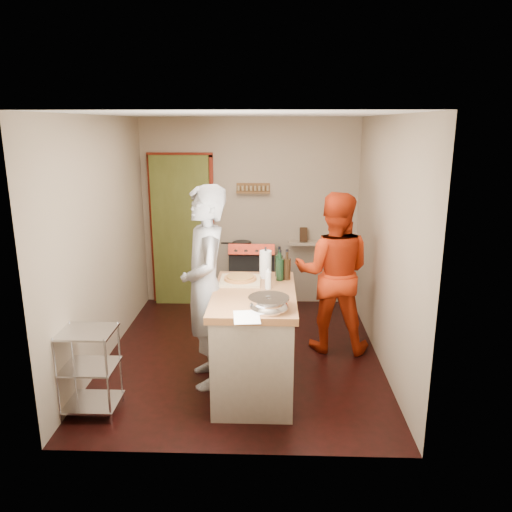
{
  "coord_description": "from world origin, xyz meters",
  "views": [
    {
      "loc": [
        0.32,
        -5.12,
        2.52
      ],
      "look_at": [
        0.15,
        0.0,
        1.15
      ],
      "focal_mm": 35.0,
      "sensor_mm": 36.0,
      "label": 1
    }
  ],
  "objects_px": {
    "wire_shelving": "(89,368)",
    "island": "(254,339)",
    "person_stripe": "(206,287)",
    "stove": "(252,278)",
    "person_red": "(333,273)"
  },
  "relations": [
    {
      "from": "island",
      "to": "person_stripe",
      "type": "bearing_deg",
      "value": 165.14
    },
    {
      "from": "person_stripe",
      "to": "person_red",
      "type": "bearing_deg",
      "value": 106.99
    },
    {
      "from": "stove",
      "to": "person_red",
      "type": "distance_m",
      "value": 1.6
    },
    {
      "from": "stove",
      "to": "island",
      "type": "distance_m",
      "value": 2.14
    },
    {
      "from": "person_red",
      "to": "wire_shelving",
      "type": "bearing_deg",
      "value": 40.3
    },
    {
      "from": "island",
      "to": "stove",
      "type": "bearing_deg",
      "value": 92.88
    },
    {
      "from": "wire_shelving",
      "to": "person_stripe",
      "type": "distance_m",
      "value": 1.26
    },
    {
      "from": "wire_shelving",
      "to": "island",
      "type": "height_order",
      "value": "island"
    },
    {
      "from": "person_stripe",
      "to": "person_red",
      "type": "relative_size",
      "value": 1.09
    },
    {
      "from": "island",
      "to": "person_red",
      "type": "bearing_deg",
      "value": 48.1
    },
    {
      "from": "stove",
      "to": "wire_shelving",
      "type": "relative_size",
      "value": 1.26
    },
    {
      "from": "stove",
      "to": "person_red",
      "type": "height_order",
      "value": "person_red"
    },
    {
      "from": "wire_shelving",
      "to": "island",
      "type": "distance_m",
      "value": 1.52
    },
    {
      "from": "stove",
      "to": "island",
      "type": "height_order",
      "value": "island"
    },
    {
      "from": "stove",
      "to": "island",
      "type": "xyz_separation_m",
      "value": [
        0.11,
        -2.14,
        0.07
      ]
    }
  ]
}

